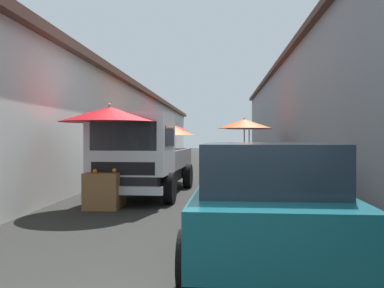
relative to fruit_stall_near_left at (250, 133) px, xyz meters
The scene contains 13 objects.
ground 5.77m from the fruit_stall_near_left, 160.90° to the left, with size 90.00×90.00×0.00m, color #282826.
building_left_whitewash 9.27m from the fruit_stall_near_left, 108.50° to the left, with size 49.80×7.50×3.93m.
building_right_concrete 6.06m from the fruit_stall_near_left, 119.53° to the right, with size 49.80×7.50×5.56m.
fruit_stall_near_left is the anchor object (origin of this frame).
fruit_stall_mid_lane 2.64m from the fruit_stall_near_left, behind, with size 2.42×2.42×2.42m.
fruit_stall_far_right 13.14m from the fruit_stall_near_left, 162.81° to the left, with size 2.17×2.17×2.26m.
fruit_stall_far_left 4.41m from the fruit_stall_near_left, 81.29° to the left, with size 2.17×2.17×2.42m.
fruit_stall_near_right 7.58m from the fruit_stall_near_left, 152.64° to the left, with size 2.26×2.26×2.16m.
hatchback_car 16.13m from the fruit_stall_near_left, behind, with size 3.95×1.99×1.45m.
delivery_truck 11.78m from the fruit_stall_near_left, 162.92° to the left, with size 5.01×2.18×2.08m.
vendor_by_crates 4.57m from the fruit_stall_near_left, 116.53° to the left, with size 0.58×0.40×1.64m.
parked_scooter 11.87m from the fruit_stall_near_left, behind, with size 1.66×0.59×1.14m.
plastic_stool 6.65m from the fruit_stall_near_left, behind, with size 0.30×0.30×0.43m.
Camera 1 is at (-2.81, -0.35, 1.52)m, focal length 39.36 mm.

